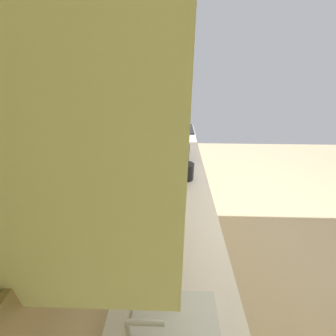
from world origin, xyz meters
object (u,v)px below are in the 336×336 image
object	(u,v)px
microwave	(174,147)
oven_range	(175,152)
bowl	(183,141)
kettle	(186,171)

from	to	relation	value
microwave	oven_range	bearing A→B (deg)	-1.43
bowl	kettle	bearing A→B (deg)	180.00
kettle	oven_range	bearing A→B (deg)	3.52
oven_range	microwave	xyz separation A→B (m)	(-1.15, 0.03, 0.58)
bowl	microwave	bearing A→B (deg)	164.83
oven_range	microwave	world-z (taller)	microwave
oven_range	bowl	bearing A→B (deg)	-171.16
bowl	kettle	world-z (taller)	kettle
oven_range	bowl	size ratio (longest dim) A/B	7.06
microwave	bowl	world-z (taller)	microwave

